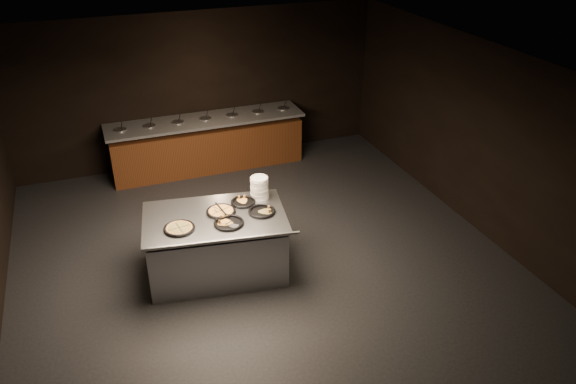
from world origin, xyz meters
The scene contains 11 objects.
room centered at (0.00, 0.00, 1.45)m, with size 7.02×8.02×2.92m.
salad_bar centered at (0.00, 3.56, 0.44)m, with size 3.70×0.83×1.18m.
serving_counter centered at (-0.67, 0.21, 0.44)m, with size 2.08×1.51×0.92m.
plate_stack centered at (0.06, 0.50, 1.08)m, with size 0.25×0.25×0.32m, color white.
pan_veggie_whole centered at (-1.18, 0.06, 0.94)m, with size 0.41×0.41×0.04m.
pan_cheese_whole centered at (-0.56, 0.28, 0.94)m, with size 0.41×0.41×0.04m.
pan_cheese_slices_a centered at (-0.20, 0.43, 0.94)m, with size 0.35×0.35×0.04m.
pan_cheese_slices_b centered at (-0.54, -0.04, 0.94)m, with size 0.40×0.40×0.04m.
pan_veggie_slices centered at (-0.04, 0.09, 0.94)m, with size 0.38×0.38×0.04m.
server_left centered at (-0.61, 0.24, 1.00)m, with size 0.25×0.30×0.17m.
server_right centered at (-0.59, -0.07, 0.99)m, with size 0.28×0.25×0.16m.
Camera 1 is at (-2.02, -6.20, 4.86)m, focal length 35.00 mm.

